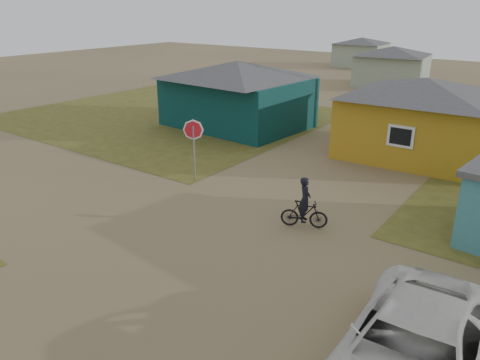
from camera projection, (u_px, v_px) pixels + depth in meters
name	position (u px, v px, depth m)	size (l,w,h in m)	color
ground	(199.00, 250.00, 14.64)	(120.00, 120.00, 0.00)	olive
grass_nw	(169.00, 115.00, 32.18)	(20.00, 18.00, 0.00)	brown
house_teal	(237.00, 93.00, 28.79)	(8.93, 7.08, 4.00)	#083030
house_yellow	(422.00, 116.00, 23.11)	(7.72, 6.76, 3.90)	#B0851B
house_pale_west	(392.00, 66.00, 42.94)	(7.04, 6.15, 3.60)	#94A18A
house_pale_north	(361.00, 52.00, 56.45)	(6.28, 5.81, 3.40)	#94A18A
stop_sign	(194.00, 136.00, 19.73)	(0.88, 0.19, 2.71)	gray
cyclist	(304.00, 209.00, 15.93)	(1.66, 1.08, 1.82)	black
vehicle	(413.00, 357.00, 9.06)	(2.76, 5.99, 1.66)	silver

